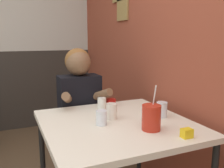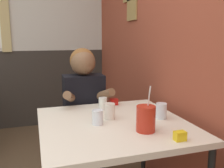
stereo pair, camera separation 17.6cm
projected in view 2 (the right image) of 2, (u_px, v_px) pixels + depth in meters
brick_wall_right at (137, 31)px, 2.57m from camera, size 0.08×4.57×2.70m
back_wall at (7, 32)px, 3.39m from camera, size 5.62×0.09×2.70m
main_table at (113, 131)px, 1.62m from camera, size 0.93×0.94×0.75m
person_seated at (84, 113)px, 2.17m from camera, size 0.42×0.41×1.20m
cocktail_pitcher at (146, 119)px, 1.44m from camera, size 0.11×0.11×0.27m
glass_near_pitcher at (98, 117)px, 1.56m from camera, size 0.07×0.07×0.09m
glass_center at (103, 104)px, 1.87m from camera, size 0.06×0.06×0.09m
glass_far_side at (110, 111)px, 1.66m from camera, size 0.07×0.07×0.11m
glass_by_brick at (161, 111)px, 1.67m from camera, size 0.07×0.07×0.10m
condiment_ketchup at (114, 102)px, 2.01m from camera, size 0.06×0.04×0.05m
condiment_mustard at (180, 136)px, 1.32m from camera, size 0.06×0.04×0.05m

